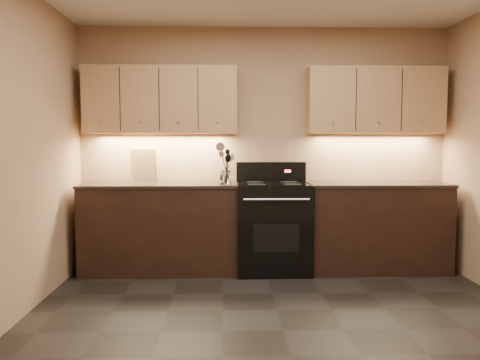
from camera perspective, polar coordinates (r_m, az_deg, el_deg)
name	(u,v)px	position (r m, az deg, el deg)	size (l,w,h in m)	color
floor	(283,330)	(3.86, 4.87, -16.46)	(4.00, 4.00, 0.00)	black
wall_back	(264,147)	(5.60, 2.66, 3.69)	(4.00, 0.04, 2.60)	tan
counter_left	(161,227)	(5.40, -8.90, -5.29)	(1.62, 0.62, 0.93)	black
counter_right	(376,226)	(5.59, 15.06, -5.06)	(1.46, 0.62, 0.93)	black
stove	(273,226)	(5.36, 3.73, -5.17)	(0.76, 0.68, 1.14)	black
upper_cab_left	(161,100)	(5.49, -8.87, 8.84)	(1.60, 0.30, 0.70)	tan
upper_cab_right	(375,101)	(5.68, 14.90, 8.60)	(1.44, 0.30, 0.70)	tan
outlet_plate	(145,164)	(5.65, -10.61, 1.80)	(0.09, 0.01, 0.12)	#B2B5BA
utensil_crock	(225,178)	(5.18, -1.65, 0.25)	(0.13, 0.13, 0.14)	white
cutting_board	(144,165)	(5.61, -10.72, 1.67)	(0.29, 0.02, 0.37)	tan
wooden_spoon	(223,167)	(5.17, -1.93, 1.42)	(0.06, 0.06, 0.31)	tan
black_spoon	(225,168)	(5.19, -1.68, 1.36)	(0.06, 0.06, 0.30)	black
black_turner	(226,166)	(5.15, -1.57, 1.64)	(0.08, 0.08, 0.35)	black
steel_spatula	(229,166)	(5.17, -1.29, 1.58)	(0.08, 0.08, 0.34)	silver
steel_skimmer	(229,163)	(5.16, -1.20, 1.92)	(0.09, 0.09, 0.40)	silver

